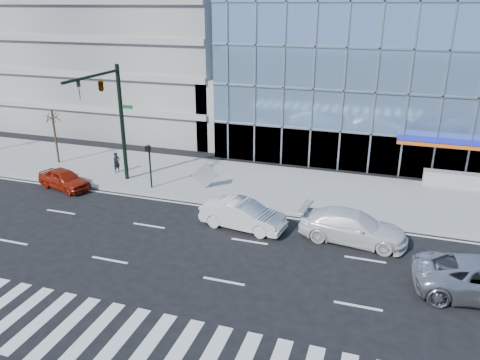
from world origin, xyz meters
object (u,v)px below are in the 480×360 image
(traffic_signal, at_px, (107,98))
(ped_signal_post, at_px, (149,160))
(street_tree_near, at_px, (53,117))
(pedestrian, at_px, (117,162))
(tilted_panel, at_px, (205,175))
(red_sedan, at_px, (64,179))
(white_suv, at_px, (353,227))
(white_sedan, at_px, (243,215))

(traffic_signal, distance_m, ped_signal_post, 4.75)
(street_tree_near, xyz_separation_m, pedestrian, (5.65, -0.59, -2.87))
(pedestrian, bearing_deg, street_tree_near, 107.11)
(pedestrian, height_order, tilted_panel, tilted_panel)
(ped_signal_post, distance_m, tilted_panel, 3.85)
(red_sedan, xyz_separation_m, tilted_panel, (9.23, 2.75, 0.38))
(white_suv, height_order, pedestrian, pedestrian)
(white_sedan, bearing_deg, white_suv, -78.90)
(ped_signal_post, xyz_separation_m, red_sedan, (-5.70, -1.64, -1.45))
(white_suv, xyz_separation_m, white_sedan, (-6.00, -0.35, -0.02))
(street_tree_near, height_order, pedestrian, street_tree_near)
(ped_signal_post, relative_size, tilted_panel, 2.31)
(ped_signal_post, height_order, tilted_panel, ped_signal_post)
(traffic_signal, distance_m, pedestrian, 5.91)
(traffic_signal, relative_size, white_sedan, 1.65)
(street_tree_near, distance_m, red_sedan, 6.45)
(white_suv, height_order, tilted_panel, tilted_panel)
(pedestrian, bearing_deg, red_sedan, 175.93)
(street_tree_near, distance_m, tilted_panel, 13.39)
(red_sedan, xyz_separation_m, pedestrian, (1.85, 3.61, 0.22))
(white_suv, distance_m, tilted_panel, 10.99)
(white_sedan, xyz_separation_m, pedestrian, (-11.52, 5.46, 0.12))
(street_tree_near, height_order, tilted_panel, street_tree_near)
(ped_signal_post, height_order, pedestrian, ped_signal_post)
(white_sedan, xyz_separation_m, tilted_panel, (-4.14, 4.60, 0.27))
(traffic_signal, height_order, pedestrian, traffic_signal)
(white_suv, bearing_deg, pedestrian, 79.00)
(traffic_signal, distance_m, red_sedan, 6.47)
(street_tree_near, relative_size, tilted_panel, 3.25)
(white_sedan, bearing_deg, traffic_signal, 80.75)
(traffic_signal, xyz_separation_m, pedestrian, (-1.36, 2.34, -5.25))
(red_sedan, distance_m, pedestrian, 4.06)
(ped_signal_post, distance_m, red_sedan, 6.11)
(ped_signal_post, relative_size, red_sedan, 0.74)
(pedestrian, distance_m, tilted_panel, 7.44)
(street_tree_near, bearing_deg, pedestrian, -5.93)
(tilted_panel, bearing_deg, ped_signal_post, 173.08)
(street_tree_near, xyz_separation_m, white_sedan, (17.17, -6.05, -2.98))
(traffic_signal, xyz_separation_m, ped_signal_post, (2.50, 0.37, -4.02))
(street_tree_near, height_order, white_suv, street_tree_near)
(white_suv, distance_m, white_sedan, 6.01)
(ped_signal_post, xyz_separation_m, white_suv, (13.67, -3.14, -1.32))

